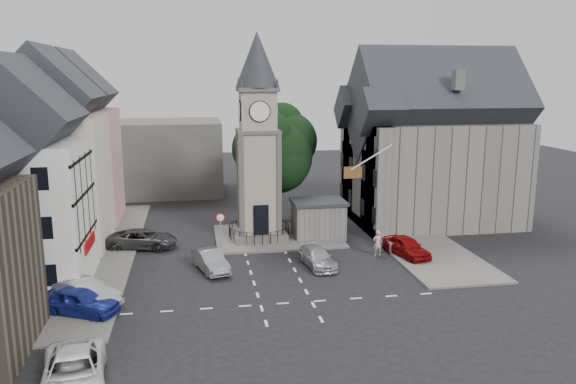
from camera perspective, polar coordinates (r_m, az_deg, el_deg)
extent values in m
plane|color=black|center=(38.26, -1.54, -8.05)|extent=(120.00, 120.00, 0.00)
cube|color=#595651|center=(44.23, -19.03, -5.85)|extent=(6.00, 30.00, 0.14)
cube|color=#595651|center=(48.58, 11.27, -3.85)|extent=(6.00, 26.00, 0.14)
cube|color=#595651|center=(45.97, -1.10, -4.51)|extent=(10.00, 8.00, 0.16)
cube|color=silver|center=(33.19, -0.18, -11.23)|extent=(20.00, 8.00, 0.01)
cube|color=#4C4944|center=(45.70, -2.96, -4.27)|extent=(4.20, 4.20, 0.70)
torus|color=black|center=(45.51, -2.97, -3.38)|extent=(4.86, 4.86, 0.06)
cube|color=gray|center=(44.69, -3.02, 1.10)|extent=(3.00, 3.00, 8.00)
cube|color=black|center=(43.90, -2.76, -2.84)|extent=(1.20, 0.25, 2.40)
cube|color=#4C4944|center=(44.13, -3.08, 6.21)|extent=(3.30, 3.30, 0.25)
cube|color=gray|center=(44.00, -3.10, 8.28)|extent=(2.70, 2.70, 3.20)
cylinder|color=white|center=(42.61, -2.89, 8.17)|extent=(1.50, 0.12, 1.50)
cube|color=#4C4944|center=(43.93, -3.13, 10.37)|extent=(3.10, 3.10, 0.30)
cone|color=black|center=(43.93, -3.16, 13.30)|extent=(3.40, 3.40, 4.20)
cube|color=#64605C|center=(45.73, 3.09, -2.89)|extent=(4.00, 3.00, 2.80)
cube|color=black|center=(45.36, 3.11, -1.00)|extent=(4.30, 3.30, 0.25)
cylinder|color=black|center=(50.31, -1.39, -0.58)|extent=(0.70, 0.70, 4.40)
cylinder|color=black|center=(42.81, -6.85, -4.20)|extent=(0.10, 0.10, 2.50)
cone|color=#A50C0C|center=(42.39, -6.89, -2.61)|extent=(0.70, 0.06, 0.70)
cone|color=white|center=(42.37, -6.89, -2.62)|extent=(0.54, 0.04, 0.54)
cube|color=pink|center=(53.29, -20.88, 2.41)|extent=(7.50, 7.00, 10.00)
cube|color=beige|center=(45.58, -22.77, 0.78)|extent=(7.50, 7.00, 10.00)
cube|color=silver|center=(38.10, -25.35, -2.23)|extent=(7.50, 7.00, 9.00)
cube|color=#4C4944|center=(64.64, -15.76, 3.37)|extent=(20.00, 10.00, 8.00)
cube|color=#64605C|center=(51.84, 14.44, 2.01)|extent=(14.00, 10.00, 9.00)
cube|color=#64605C|center=(46.39, 9.17, 1.11)|extent=(1.60, 4.40, 9.00)
cube|color=#64605C|center=(52.96, 6.75, 2.50)|extent=(1.60, 4.40, 9.00)
cube|color=#64605C|center=(49.41, 7.43, -3.00)|extent=(0.40, 16.00, 0.90)
cylinder|color=white|center=(42.14, 8.47, 3.50)|extent=(3.17, 0.10, 1.89)
plane|color=#B21414|center=(41.90, 6.61, 1.98)|extent=(1.40, 0.00, 1.40)
imported|color=navy|center=(33.50, -20.43, -10.38)|extent=(4.82, 3.56, 1.53)
imported|color=#B2B5BA|center=(34.71, -20.03, -9.59)|extent=(4.66, 3.92, 1.51)
imported|color=#343336|center=(44.34, -14.58, -4.65)|extent=(5.54, 3.30, 1.44)
imported|color=gray|center=(38.48, -7.86, -6.94)|extent=(2.66, 4.47, 1.39)
imported|color=#ADB0B6|center=(39.06, 3.02, -6.67)|extent=(2.29, 4.47, 1.24)
imported|color=maroon|center=(41.89, 11.96, -5.46)|extent=(2.74, 4.66, 1.49)
imported|color=silver|center=(26.26, -20.96, -16.78)|extent=(3.29, 5.84, 1.54)
imported|color=#C0AF9F|center=(41.60, 9.07, -5.16)|extent=(0.74, 0.52, 1.92)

